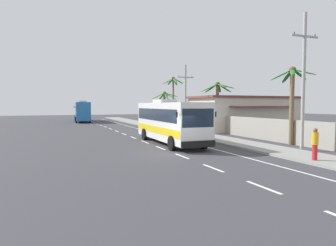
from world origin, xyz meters
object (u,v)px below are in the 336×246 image
at_px(pedestrian_near_kerb, 315,143).
at_px(roadside_building, 243,113).
at_px(palm_third, 173,89).
at_px(utility_pole_nearest, 304,80).
at_px(coach_bus_foreground, 170,121).
at_px(utility_pole_mid, 185,96).
at_px(palm_nearest, 292,92).
at_px(palm_second, 218,97).
at_px(palm_fourth, 165,101).
at_px(motorcycle_beside_bus, 155,127).
at_px(coach_bus_far_lane, 82,111).

xyz_separation_m(pedestrian_near_kerb, roadside_building, (9.28, 19.37, 1.06)).
bearing_deg(palm_third, utility_pole_nearest, -94.56).
bearing_deg(utility_pole_nearest, coach_bus_foreground, 135.10).
xyz_separation_m(pedestrian_near_kerb, palm_third, (5.04, 32.02, 4.59)).
height_order(utility_pole_mid, palm_third, utility_pole_mid).
xyz_separation_m(pedestrian_near_kerb, palm_nearest, (4.37, 6.24, 3.14)).
height_order(palm_second, palm_fourth, palm_second).
bearing_deg(palm_second, palm_third, 85.37).
height_order(coach_bus_foreground, palm_nearest, palm_nearest).
distance_m(pedestrian_near_kerb, palm_nearest, 8.24).
bearing_deg(palm_fourth, motorcycle_beside_bus, -116.32).
xyz_separation_m(palm_second, roadside_building, (5.50, 2.86, -1.92)).
distance_m(coach_bus_foreground, motorcycle_beside_bus, 8.95).
bearing_deg(palm_nearest, coach_bus_foreground, 153.08).
distance_m(coach_bus_far_lane, palm_fourth, 19.47).
relative_size(utility_pole_mid, roadside_building, 0.64).
xyz_separation_m(motorcycle_beside_bus, palm_nearest, (6.89, -13.09, 3.54)).
height_order(coach_bus_far_lane, palm_nearest, palm_nearest).
distance_m(palm_fourth, roadside_building, 12.62).
height_order(coach_bus_far_lane, palm_second, palm_second).
bearing_deg(coach_bus_foreground, palm_nearest, -26.92).
xyz_separation_m(coach_bus_far_lane, motorcycle_beside_bus, (5.04, -27.14, -1.37)).
xyz_separation_m(motorcycle_beside_bus, utility_pole_mid, (5.31, 3.39, 3.64)).
relative_size(palm_second, palm_fourth, 1.10).
relative_size(pedestrian_near_kerb, utility_pole_mid, 0.21).
bearing_deg(motorcycle_beside_bus, palm_third, 59.23).
bearing_deg(coach_bus_far_lane, coach_bus_foreground, -84.82).
relative_size(coach_bus_foreground, utility_pole_nearest, 1.12).
distance_m(utility_pole_mid, palm_fourth, 7.37).
height_order(utility_pole_nearest, roadside_building, utility_pole_nearest).
xyz_separation_m(coach_bus_far_lane, pedestrian_near_kerb, (7.56, -46.47, -0.96)).
bearing_deg(motorcycle_beside_bus, utility_pole_nearest, -71.44).
relative_size(pedestrian_near_kerb, palm_fourth, 0.34).
relative_size(coach_bus_foreground, motorcycle_beside_bus, 5.39).
xyz_separation_m(coach_bus_foreground, utility_pole_mid, (7.11, 12.08, 2.42)).
distance_m(pedestrian_near_kerb, utility_pole_nearest, 5.96).
distance_m(coach_bus_foreground, utility_pole_nearest, 10.45).
bearing_deg(palm_second, coach_bus_foreground, -144.13).
bearing_deg(coach_bus_far_lane, palm_third, -48.93).
xyz_separation_m(coach_bus_far_lane, utility_pole_mid, (10.35, -23.74, 2.28)).
bearing_deg(motorcycle_beside_bus, pedestrian_near_kerb, -82.58).
bearing_deg(utility_pole_mid, palm_second, -81.00).
height_order(motorcycle_beside_bus, palm_nearest, palm_nearest).
distance_m(palm_second, palm_fourth, 13.61).
distance_m(pedestrian_near_kerb, palm_third, 32.74).
relative_size(coach_bus_far_lane, motorcycle_beside_bus, 6.27).
bearing_deg(utility_pole_mid, utility_pole_nearest, -90.07).
bearing_deg(coach_bus_far_lane, utility_pole_nearest, -76.45).
xyz_separation_m(palm_nearest, palm_second, (-0.60, 10.26, -0.17)).
bearing_deg(palm_fourth, coach_bus_far_lane, 122.27).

